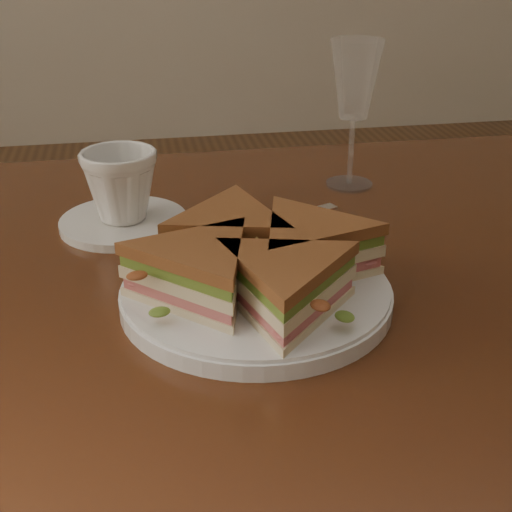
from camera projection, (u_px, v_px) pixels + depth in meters
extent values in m
cube|color=#34180C|center=(276.00, 279.00, 0.78)|extent=(1.20, 0.80, 0.04)
cylinder|color=white|center=(256.00, 295.00, 0.69)|extent=(0.26, 0.26, 0.02)
cube|color=silver|center=(290.00, 232.00, 0.84)|extent=(0.13, 0.04, 0.00)
ellipsoid|color=silver|center=(210.00, 227.00, 0.84)|extent=(0.05, 0.03, 0.01)
cube|color=silver|center=(268.00, 224.00, 0.86)|extent=(0.19, 0.09, 0.00)
cube|color=silver|center=(203.00, 241.00, 0.81)|extent=(0.05, 0.03, 0.00)
cylinder|color=white|center=(349.00, 184.00, 0.98)|extent=(0.06, 0.06, 0.00)
cylinder|color=white|center=(351.00, 151.00, 0.96)|extent=(0.01, 0.01, 0.09)
cone|color=white|center=(355.00, 79.00, 0.92)|extent=(0.07, 0.07, 0.10)
cylinder|color=white|center=(124.00, 222.00, 0.85)|extent=(0.15, 0.15, 0.01)
imported|color=white|center=(121.00, 185.00, 0.83)|extent=(0.12, 0.12, 0.08)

